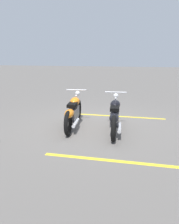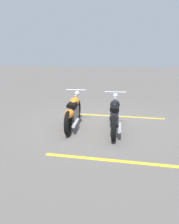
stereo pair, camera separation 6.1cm
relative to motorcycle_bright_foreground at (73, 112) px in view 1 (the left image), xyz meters
name	(u,v)px [view 1 (the left image)]	position (x,y,z in m)	size (l,w,h in m)	color
ground_plane	(96,125)	(-0.34, 0.60, -0.46)	(60.00, 60.00, 0.00)	#66605B
motorcycle_bright_foreground	(73,112)	(0.00, 0.00, 0.00)	(2.23, 0.62, 1.04)	black
motorcycle_dark_foreground	(115,116)	(0.20, 1.22, 0.00)	(2.23, 0.62, 1.04)	black
parking_stripe_near	(117,116)	(-1.47, 1.16, -0.46)	(3.20, 0.12, 0.01)	yellow
parking_stripe_mid	(119,161)	(2.01, 1.49, -0.46)	(3.20, 0.12, 0.01)	yellow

